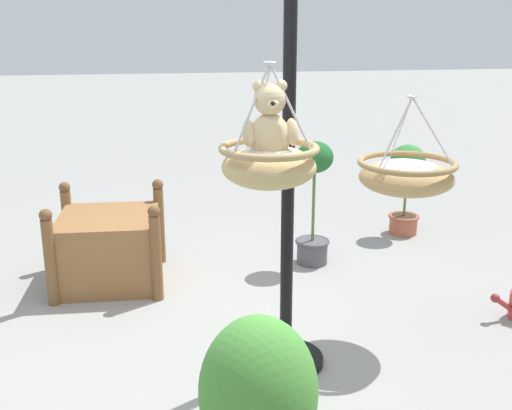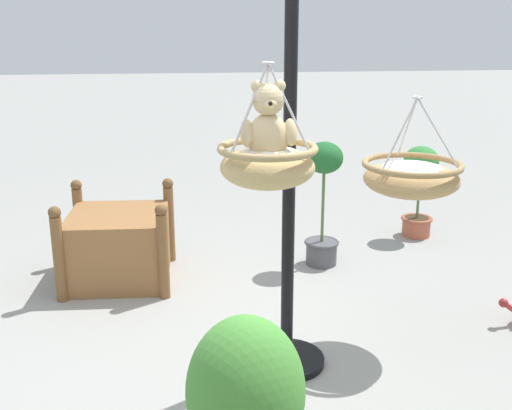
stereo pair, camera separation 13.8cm
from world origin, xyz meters
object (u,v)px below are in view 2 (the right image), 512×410
Objects in this scene: teddy_bear at (268,128)px; wooden_planter_box at (119,244)px; display_pole_central at (288,244)px; potted_plant_tall_leafy at (323,198)px; hanging_basket_left_high at (411,177)px; hanging_basket_with_teddy at (268,164)px; potted_plant_small_succulent at (419,185)px.

teddy_bear is 0.47× the size of wooden_planter_box.
display_pole_central reaches higher than teddy_bear.
teddy_bear is 2.06m from potted_plant_tall_leafy.
potted_plant_tall_leafy is at bearing -111.31° from teddy_bear.
teddy_bear is 2.19m from wooden_planter_box.
display_pole_central is at bearing 70.21° from potted_plant_tall_leafy.
hanging_basket_left_high is (-0.77, -0.24, 0.30)m from display_pole_central.
hanging_basket_with_teddy is 1.06m from hanging_basket_left_high.
hanging_basket_left_high is at bearing -162.80° from display_pole_central.
display_pole_central is 1.57m from potted_plant_tall_leafy.
potted_plant_tall_leafy is at bearing -79.14° from hanging_basket_left_high.
potted_plant_tall_leafy is at bearing 29.57° from potted_plant_small_succulent.
hanging_basket_with_teddy is 2.96m from potted_plant_small_succulent.
display_pole_central is 2.84× the size of wooden_planter_box.
teddy_bear is at bearing 68.69° from potted_plant_tall_leafy.
potted_plant_tall_leafy is at bearing -109.79° from display_pole_central.
display_pole_central is at bearing -118.98° from teddy_bear.
hanging_basket_with_teddy is 1.52× the size of teddy_bear.
teddy_bear is at bearing 53.83° from potted_plant_small_succulent.
potted_plant_tall_leafy is (-0.53, -1.47, -0.18)m from display_pole_central.
hanging_basket_left_high is 0.58× the size of potted_plant_tall_leafy.
hanging_basket_with_teddy is (0.15, 0.25, 0.51)m from display_pole_central.
hanging_basket_with_teddy is at bearing 119.75° from wooden_planter_box.
hanging_basket_with_teddy is at bearing 53.58° from potted_plant_small_succulent.
hanging_basket_left_high is at bearing -151.00° from teddy_bear.
display_pole_central is 1.78m from wooden_planter_box.
hanging_basket_with_teddy reaches higher than wooden_planter_box.
display_pole_central is 3.97× the size of hanging_basket_with_teddy.
display_pole_central is at bearing 128.23° from wooden_planter_box.
potted_plant_tall_leafy is (-0.68, -1.74, -0.87)m from teddy_bear.
potted_plant_tall_leafy reaches higher than wooden_planter_box.
potted_plant_tall_leafy is at bearing -111.54° from hanging_basket_with_teddy.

